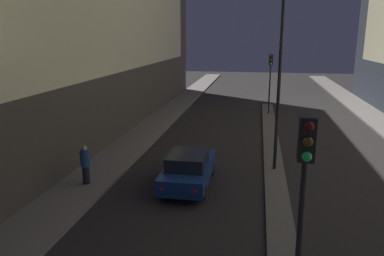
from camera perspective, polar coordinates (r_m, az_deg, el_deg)
median_strip at (r=21.45m, az=12.18°, el=-4.05°), size 0.98×31.70×0.12m
traffic_light_near at (r=7.89m, az=16.66°, el=-7.87°), size 0.32×0.42×4.93m
traffic_light_mid at (r=31.75m, az=11.86°, el=8.51°), size 0.32×0.42×4.93m
street_lamp at (r=18.06m, az=13.51°, el=13.54°), size 0.58×0.58×9.17m
car_left_lane at (r=16.74m, az=-0.53°, el=-6.23°), size 1.92×4.54×1.59m
pedestrian_on_left_sidewalk at (r=17.22m, az=-15.95°, el=-5.30°), size 0.42×0.42×1.75m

